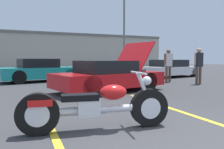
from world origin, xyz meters
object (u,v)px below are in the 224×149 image
light_pole (125,20)px  spectator_midground (199,63)px  motorcycle (96,107)px  spectator_far_lot (168,63)px  parked_car_right_row (170,69)px  parked_car_mid_row (41,71)px  spectator_by_show_car (135,63)px  show_car_hood_open (109,76)px

light_pole → spectator_midground: size_ratio=5.07×
motorcycle → spectator_far_lot: spectator_far_lot is taller
motorcycle → spectator_midground: 8.06m
parked_car_right_row → spectator_midground: spectator_midground is taller
parked_car_mid_row → spectator_by_show_car: spectator_by_show_car is taller
spectator_by_show_car → spectator_far_lot: size_ratio=0.99×
parked_car_mid_row → motorcycle: bearing=-100.0°
light_pole → spectator_by_show_car: bearing=-112.1°
light_pole → spectator_by_show_car: size_ratio=5.22×
motorcycle → parked_car_right_row: parked_car_right_row is taller
motorcycle → show_car_hood_open: (1.85, 4.06, 0.17)m
spectator_by_show_car → light_pole: bearing=67.9°
show_car_hood_open → spectator_by_show_car: bearing=33.2°
light_pole → spectator_by_show_car: (-3.23, -7.94, -3.76)m
motorcycle → parked_car_mid_row: size_ratio=0.58×
motorcycle → spectator_far_lot: (5.83, 5.85, 0.61)m
spectator_midground → motorcycle: bearing=-145.4°
spectator_midground → show_car_hood_open: bearing=-173.9°
light_pole → show_car_hood_open: 12.99m
show_car_hood_open → spectator_midground: 4.81m
spectator_by_show_car → show_car_hood_open: bearing=-132.3°
motorcycle → spectator_by_show_car: 8.28m
light_pole → spectator_midground: 11.02m
motorcycle → show_car_hood_open: bearing=73.4°
motorcycle → spectator_far_lot: size_ratio=1.49×
show_car_hood_open → parked_car_mid_row: 5.17m
parked_car_right_row → spectator_midground: bearing=-121.3°
parked_car_mid_row → spectator_by_show_car: size_ratio=2.63×
parked_car_mid_row → spectator_far_lot: spectator_far_lot is taller
parked_car_mid_row → show_car_hood_open: bearing=-77.9°
light_pole → parked_car_mid_row: 10.81m
motorcycle → spectator_midground: (6.61, 4.57, 0.63)m
light_pole → parked_car_right_row: (0.35, -6.29, -4.20)m
show_car_hood_open → spectator_far_lot: 4.38m
show_car_hood_open → light_pole: bearing=47.1°
spectator_by_show_car → spectator_far_lot: bearing=-38.9°
light_pole → parked_car_right_row: bearing=-86.9°
light_pole → spectator_midground: (-1.09, -10.31, -3.72)m
show_car_hood_open → parked_car_right_row: show_car_hood_open is taller
show_car_hood_open → parked_car_right_row: size_ratio=0.94×
show_car_hood_open → spectator_far_lot: show_car_hood_open is taller
light_pole → motorcycle: size_ratio=3.44×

